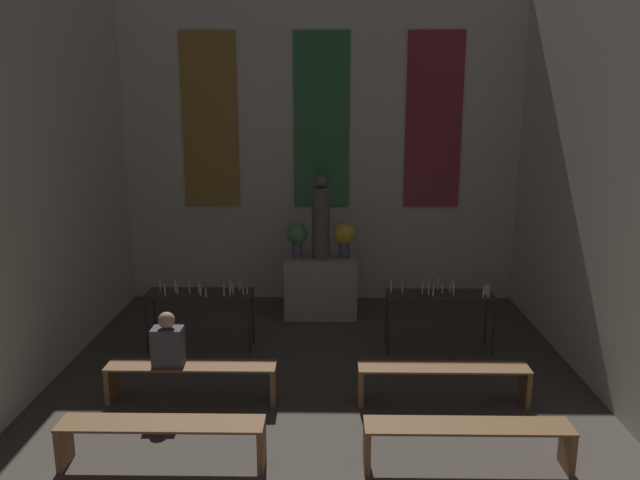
{
  "coord_description": "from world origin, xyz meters",
  "views": [
    {
      "loc": [
        0.14,
        -1.48,
        3.56
      ],
      "look_at": [
        0.0,
        7.67,
        1.47
      ],
      "focal_mm": 35.0,
      "sensor_mm": 36.0,
      "label": 1
    }
  ],
  "objects": [
    {
      "name": "candle_rack_right",
      "position": [
        1.73,
        7.04,
        0.75
      ],
      "size": [
        1.53,
        0.48,
        1.04
      ],
      "color": "#332D28",
      "rests_on": "ground_plane"
    },
    {
      "name": "pew_third_left",
      "position": [
        -1.5,
        4.04,
        0.34
      ],
      "size": [
        2.02,
        0.36,
        0.47
      ],
      "color": "brown",
      "rests_on": "ground_plane"
    },
    {
      "name": "candle_rack_left",
      "position": [
        -1.71,
        7.04,
        0.75
      ],
      "size": [
        1.53,
        0.48,
        1.03
      ],
      "color": "#332D28",
      "rests_on": "ground_plane"
    },
    {
      "name": "flower_vase_right",
      "position": [
        0.39,
        8.47,
        1.35
      ],
      "size": [
        0.35,
        0.35,
        0.58
      ],
      "color": "#4C5666",
      "rests_on": "altar"
    },
    {
      "name": "altar",
      "position": [
        0.0,
        8.47,
        0.5
      ],
      "size": [
        1.19,
        0.68,
        1.0
      ],
      "color": "#ADA38E",
      "rests_on": "ground_plane"
    },
    {
      "name": "pew_back_left",
      "position": [
        -1.5,
        5.39,
        0.34
      ],
      "size": [
        2.02,
        0.36,
        0.47
      ],
      "color": "brown",
      "rests_on": "ground_plane"
    },
    {
      "name": "wall_back",
      "position": [
        0.0,
        9.46,
        2.68
      ],
      "size": [
        7.09,
        0.16,
        5.3
      ],
      "color": "beige",
      "rests_on": "ground_plane"
    },
    {
      "name": "flower_vase_left",
      "position": [
        -0.39,
        8.47,
        1.35
      ],
      "size": [
        0.35,
        0.35,
        0.58
      ],
      "color": "#4C5666",
      "rests_on": "altar"
    },
    {
      "name": "person_seated",
      "position": [
        -1.76,
        5.39,
        0.75
      ],
      "size": [
        0.36,
        0.24,
        0.65
      ],
      "color": "#564C56",
      "rests_on": "pew_back_left"
    },
    {
      "name": "pew_back_right",
      "position": [
        1.5,
        5.39,
        0.34
      ],
      "size": [
        2.02,
        0.36,
        0.47
      ],
      "color": "brown",
      "rests_on": "ground_plane"
    },
    {
      "name": "pew_third_right",
      "position": [
        1.5,
        4.04,
        0.34
      ],
      "size": [
        2.02,
        0.36,
        0.47
      ],
      "color": "brown",
      "rests_on": "ground_plane"
    },
    {
      "name": "statue",
      "position": [
        0.0,
        8.47,
        1.63
      ],
      "size": [
        0.29,
        0.29,
        1.36
      ],
      "color": "#5B5651",
      "rests_on": "altar"
    }
  ]
}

